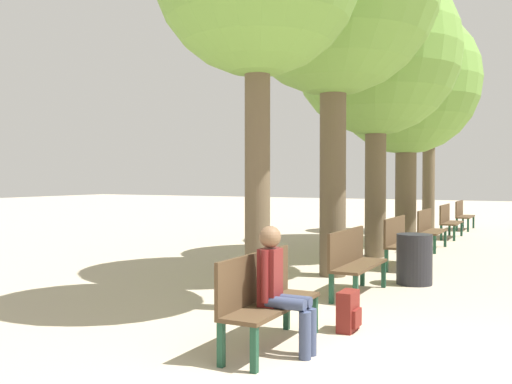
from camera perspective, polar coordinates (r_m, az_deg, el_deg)
bench_row_0 at (r=5.77m, az=0.81°, el=-10.16°), size 0.42×1.51×0.94m
bench_row_1 at (r=8.42m, az=9.69°, el=-6.49°), size 0.42×1.51×0.94m
bench_row_2 at (r=11.19m, az=14.20°, el=-4.55°), size 0.42×1.51×0.94m
bench_row_3 at (r=14.01m, az=16.89°, el=-3.37°), size 0.42×1.51×0.94m
bench_row_4 at (r=16.85m, az=18.68°, el=-2.58°), size 0.42×1.51×0.94m
bench_row_5 at (r=19.71m, az=19.95°, el=-2.01°), size 0.42×1.51×0.94m
tree_row_2 at (r=12.72m, az=11.92°, el=13.39°), size 3.55×3.55×6.15m
tree_row_3 at (r=15.43m, az=14.81°, el=10.47°), size 3.74×3.74×6.04m
tree_row_4 at (r=18.52m, az=16.94°, el=10.42°), size 2.34×2.34×5.89m
person_seated at (r=5.56m, az=2.46°, el=-9.31°), size 0.56×0.32×1.23m
backpack at (r=6.50m, az=9.24°, el=-11.72°), size 0.21×0.34×0.44m
trash_bin at (r=9.44m, az=15.55°, el=-6.49°), size 0.56×0.56×0.80m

